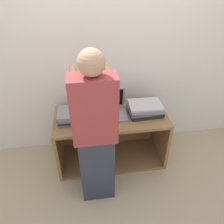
{
  "coord_description": "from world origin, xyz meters",
  "views": [
    {
      "loc": [
        -0.28,
        -1.74,
        2.17
      ],
      "look_at": [
        0.0,
        0.21,
        0.8
      ],
      "focal_mm": 35.0,
      "sensor_mm": 36.0,
      "label": 1
    }
  ],
  "objects_px": {
    "laptop_open": "(110,110)",
    "person": "(95,135)",
    "laptop_stack_left": "(75,115)",
    "laptop_stack_right": "(145,109)"
  },
  "relations": [
    {
      "from": "person",
      "to": "laptop_stack_right",
      "type": "bearing_deg",
      "value": 38.3
    },
    {
      "from": "laptop_stack_right",
      "to": "person",
      "type": "distance_m",
      "value": 0.79
    },
    {
      "from": "laptop_stack_left",
      "to": "laptop_stack_right",
      "type": "bearing_deg",
      "value": 0.1
    },
    {
      "from": "laptop_stack_left",
      "to": "person",
      "type": "height_order",
      "value": "person"
    },
    {
      "from": "laptop_stack_right",
      "to": "person",
      "type": "xyz_separation_m",
      "value": [
        -0.62,
        -0.49,
        0.08
      ]
    },
    {
      "from": "laptop_stack_left",
      "to": "laptop_stack_right",
      "type": "distance_m",
      "value": 0.81
    },
    {
      "from": "laptop_stack_left",
      "to": "person",
      "type": "bearing_deg",
      "value": -68.73
    },
    {
      "from": "laptop_open",
      "to": "laptop_stack_left",
      "type": "xyz_separation_m",
      "value": [
        -0.4,
        -0.06,
        -0.0
      ]
    },
    {
      "from": "laptop_open",
      "to": "laptop_stack_right",
      "type": "relative_size",
      "value": 0.93
    },
    {
      "from": "laptop_open",
      "to": "person",
      "type": "relative_size",
      "value": 0.23
    }
  ]
}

